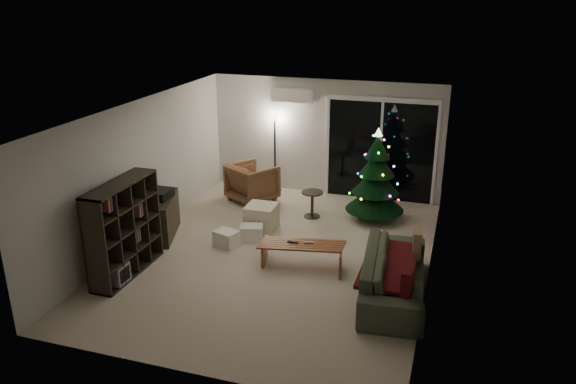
# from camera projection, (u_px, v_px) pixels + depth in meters

# --- Properties ---
(room) EXTENTS (6.50, 7.51, 2.60)m
(room) POSITION_uv_depth(u_px,v_px,m) (326.00, 175.00, 10.39)
(room) COLOR beige
(room) RESTS_ON ground
(bookshelf) EXTENTS (0.91, 1.55, 1.52)m
(bookshelf) POSITION_uv_depth(u_px,v_px,m) (114.00, 227.00, 8.75)
(bookshelf) COLOR black
(bookshelf) RESTS_ON floor
(media_cabinet) EXTENTS (0.78, 1.25, 0.73)m
(media_cabinet) POSITION_uv_depth(u_px,v_px,m) (162.00, 217.00, 10.16)
(media_cabinet) COLOR black
(media_cabinet) RESTS_ON floor
(stereo) EXTENTS (0.37, 0.44, 0.16)m
(stereo) POSITION_uv_depth(u_px,v_px,m) (160.00, 194.00, 10.01)
(stereo) COLOR black
(stereo) RESTS_ON media_cabinet
(armchair) EXTENTS (1.19, 1.20, 0.81)m
(armchair) POSITION_uv_depth(u_px,v_px,m) (252.00, 183.00, 11.84)
(armchair) COLOR brown
(armchair) RESTS_ON floor
(ottoman) EXTENTS (0.55, 0.55, 0.49)m
(ottoman) POSITION_uv_depth(u_px,v_px,m) (261.00, 218.00, 10.46)
(ottoman) COLOR beige
(ottoman) RESTS_ON floor
(cardboard_box_a) EXTENTS (0.47, 0.41, 0.28)m
(cardboard_box_a) POSITION_uv_depth(u_px,v_px,m) (226.00, 239.00, 9.83)
(cardboard_box_a) COLOR white
(cardboard_box_a) RESTS_ON floor
(cardboard_box_b) EXTENTS (0.47, 0.40, 0.28)m
(cardboard_box_b) POSITION_uv_depth(u_px,v_px,m) (252.00, 233.00, 10.05)
(cardboard_box_b) COLOR white
(cardboard_box_b) RESTS_ON floor
(side_table) EXTENTS (0.49, 0.49, 0.53)m
(side_table) POSITION_uv_depth(u_px,v_px,m) (312.00, 204.00, 11.04)
(side_table) COLOR black
(side_table) RESTS_ON floor
(floor_lamp) EXTENTS (0.27, 0.27, 1.71)m
(floor_lamp) POSITION_uv_depth(u_px,v_px,m) (275.00, 154.00, 12.29)
(floor_lamp) COLOR black
(floor_lamp) RESTS_ON floor
(sofa) EXTENTS (1.07, 2.32, 0.66)m
(sofa) POSITION_uv_depth(u_px,v_px,m) (394.00, 274.00, 8.21)
(sofa) COLOR #3C4633
(sofa) RESTS_ON floor
(sofa_throw) EXTENTS (0.70, 1.62, 0.05)m
(sofa_throw) POSITION_uv_depth(u_px,v_px,m) (388.00, 265.00, 8.19)
(sofa_throw) COLOR #440609
(sofa_throw) RESTS_ON sofa
(cushion_a) EXTENTS (0.17, 0.44, 0.43)m
(cushion_a) POSITION_uv_depth(u_px,v_px,m) (417.00, 242.00, 8.63)
(cushion_a) COLOR #897B59
(cushion_a) RESTS_ON sofa
(cushion_b) EXTENTS (0.16, 0.44, 0.43)m
(cushion_b) POSITION_uv_depth(u_px,v_px,m) (408.00, 282.00, 7.47)
(cushion_b) COLOR #440609
(cushion_b) RESTS_ON sofa
(coffee_table) EXTENTS (1.41, 0.72, 0.42)m
(coffee_table) POSITION_uv_depth(u_px,v_px,m) (302.00, 256.00, 9.04)
(coffee_table) COLOR brown
(coffee_table) RESTS_ON floor
(remote_a) EXTENTS (0.17, 0.05, 0.02)m
(remote_a) POSITION_uv_depth(u_px,v_px,m) (293.00, 242.00, 9.01)
(remote_a) COLOR black
(remote_a) RESTS_ON coffee_table
(remote_b) EXTENTS (0.16, 0.10, 0.02)m
(remote_b) POSITION_uv_depth(u_px,v_px,m) (309.00, 243.00, 8.98)
(remote_b) COLOR slate
(remote_b) RESTS_ON coffee_table
(christmas_tree) EXTENTS (1.50, 1.50, 1.83)m
(christmas_tree) POSITION_uv_depth(u_px,v_px,m) (376.00, 175.00, 10.71)
(christmas_tree) COLOR black
(christmas_tree) RESTS_ON floor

